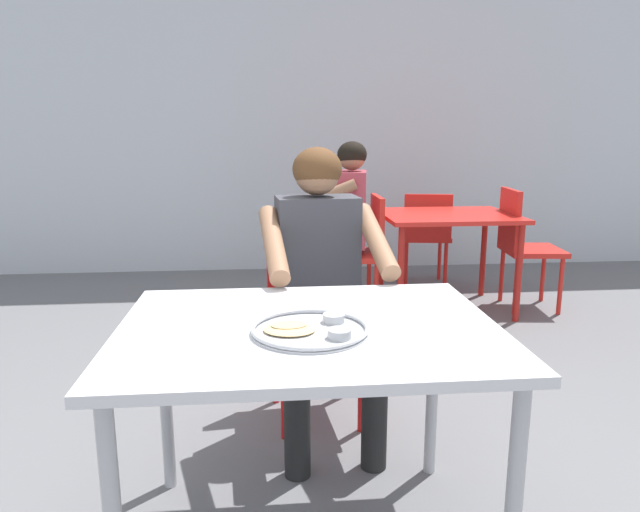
# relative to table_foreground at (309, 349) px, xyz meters

# --- Properties ---
(back_wall) EXTENTS (12.00, 0.12, 3.40)m
(back_wall) POSITION_rel_table_foreground_xyz_m (0.03, 3.85, 1.04)
(back_wall) COLOR silver
(back_wall) RESTS_ON ground
(table_foreground) EXTENTS (1.10, 0.84, 0.73)m
(table_foreground) POSITION_rel_table_foreground_xyz_m (0.00, 0.00, 0.00)
(table_foreground) COLOR silver
(table_foreground) RESTS_ON ground
(thali_tray) EXTENTS (0.33, 0.33, 0.03)m
(thali_tray) POSITION_rel_table_foreground_xyz_m (-0.00, -0.07, 0.09)
(thali_tray) COLOR #B7BABF
(thali_tray) RESTS_ON table_foreground
(chair_foreground) EXTENTS (0.45, 0.46, 0.86)m
(chair_foreground) POSITION_rel_table_foreground_xyz_m (0.09, 0.92, -0.16)
(chair_foreground) COLOR red
(chair_foreground) RESTS_ON ground
(diner_foreground) EXTENTS (0.53, 0.58, 1.23)m
(diner_foreground) POSITION_rel_table_foreground_xyz_m (0.10, 0.70, 0.07)
(diner_foreground) COLOR black
(diner_foreground) RESTS_ON ground
(table_background_red) EXTENTS (0.94, 0.77, 0.71)m
(table_background_red) POSITION_rel_table_foreground_xyz_m (1.18, 2.39, -0.03)
(table_background_red) COLOR red
(table_background_red) RESTS_ON ground
(chair_red_left) EXTENTS (0.40, 0.41, 0.85)m
(chair_red_left) POSITION_rel_table_foreground_xyz_m (0.55, 2.34, -0.17)
(chair_red_left) COLOR red
(chair_red_left) RESTS_ON ground
(chair_red_right) EXTENTS (0.44, 0.46, 0.88)m
(chair_red_right) POSITION_rel_table_foreground_xyz_m (1.74, 2.38, -0.15)
(chair_red_right) COLOR red
(chair_red_right) RESTS_ON ground
(chair_red_far) EXTENTS (0.46, 0.48, 0.80)m
(chair_red_far) POSITION_rel_table_foreground_xyz_m (1.20, 3.03, -0.19)
(chair_red_far) COLOR red
(chair_red_far) RESTS_ON ground
(patron_background) EXTENTS (0.60, 0.56, 1.22)m
(patron_background) POSITION_rel_table_foreground_xyz_m (0.39, 2.41, 0.07)
(patron_background) COLOR #2C2C2C
(patron_background) RESTS_ON ground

